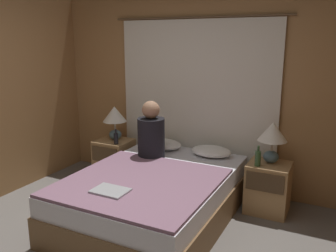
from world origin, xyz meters
name	(u,v)px	position (x,y,z in m)	size (l,w,h in m)	color
wall_back	(197,91)	(0.00, 2.05, 1.25)	(4.06, 0.06, 2.50)	#A37547
curtain_panel	(195,105)	(0.00, 1.99, 1.08)	(2.30, 0.03, 2.17)	silver
bed	(155,197)	(0.00, 0.90, 0.26)	(1.49, 2.07, 0.52)	brown
nightstand_left	(114,160)	(-1.04, 1.63, 0.28)	(0.45, 0.43, 0.56)	#A87F51
nightstand_right	(268,187)	(1.04, 1.63, 0.28)	(0.45, 0.43, 0.56)	#A87F51
lamp_left	(115,117)	(-1.04, 1.68, 0.87)	(0.32, 0.32, 0.46)	slate
lamp_right	(273,135)	(1.04, 1.68, 0.87)	(0.32, 0.32, 0.46)	slate
pillow_left	(163,144)	(-0.33, 1.72, 0.58)	(0.49, 0.35, 0.12)	white
pillow_right	(211,151)	(0.33, 1.72, 0.58)	(0.49, 0.35, 0.12)	white
blanket_on_bed	(140,182)	(0.00, 0.61, 0.53)	(1.43, 1.43, 0.03)	slate
person_left_in_bed	(151,134)	(-0.30, 1.36, 0.81)	(0.32, 0.32, 0.68)	black
beer_bottle_on_left_stand	(116,138)	(-0.91, 1.50, 0.64)	(0.06, 0.06, 0.20)	black
beer_bottle_on_right_stand	(258,158)	(0.93, 1.50, 0.65)	(0.06, 0.06, 0.23)	#2D4C28
laptop_on_bed	(110,191)	(-0.11, 0.27, 0.56)	(0.33, 0.23, 0.02)	#9EA0A5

